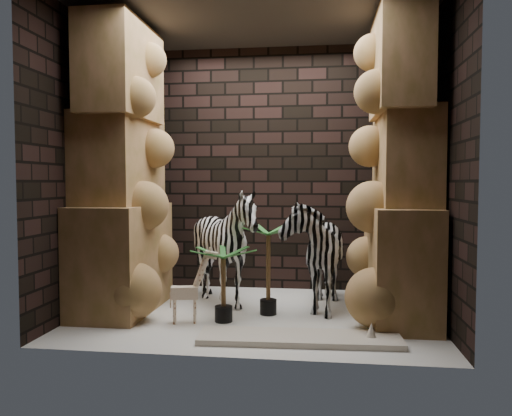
# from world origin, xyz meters

# --- Properties ---
(floor) EXTENTS (3.50, 3.50, 0.00)m
(floor) POSITION_xyz_m (0.00, 0.00, 0.00)
(floor) COLOR silver
(floor) RESTS_ON ground
(ceiling) EXTENTS (3.50, 3.50, 0.00)m
(ceiling) POSITION_xyz_m (0.00, 0.00, 3.00)
(ceiling) COLOR #373330
(ceiling) RESTS_ON ground
(wall_back) EXTENTS (3.50, 0.00, 3.50)m
(wall_back) POSITION_xyz_m (0.00, 1.25, 1.50)
(wall_back) COLOR black
(wall_back) RESTS_ON ground
(wall_front) EXTENTS (3.50, 0.00, 3.50)m
(wall_front) POSITION_xyz_m (0.00, -1.25, 1.50)
(wall_front) COLOR black
(wall_front) RESTS_ON ground
(wall_left) EXTENTS (0.00, 3.00, 3.00)m
(wall_left) POSITION_xyz_m (-1.75, 0.00, 1.50)
(wall_left) COLOR black
(wall_left) RESTS_ON ground
(wall_right) EXTENTS (0.00, 3.00, 3.00)m
(wall_right) POSITION_xyz_m (1.75, 0.00, 1.50)
(wall_right) COLOR black
(wall_right) RESTS_ON ground
(rock_pillar_left) EXTENTS (0.68, 1.30, 3.00)m
(rock_pillar_left) POSITION_xyz_m (-1.40, 0.00, 1.50)
(rock_pillar_left) COLOR tan
(rock_pillar_left) RESTS_ON floor
(rock_pillar_right) EXTENTS (0.58, 1.25, 3.00)m
(rock_pillar_right) POSITION_xyz_m (1.42, 0.00, 1.50)
(rock_pillar_right) COLOR tan
(rock_pillar_right) RESTS_ON floor
(zebra_right) EXTENTS (0.66, 1.17, 1.36)m
(zebra_right) POSITION_xyz_m (0.58, 0.36, 0.68)
(zebra_right) COLOR white
(zebra_right) RESTS_ON floor
(zebra_left) EXTENTS (1.17, 1.38, 1.14)m
(zebra_left) POSITION_xyz_m (-0.36, 0.28, 0.57)
(zebra_left) COLOR white
(zebra_left) RESTS_ON floor
(giraffe_toy) EXTENTS (0.40, 0.21, 0.74)m
(giraffe_toy) POSITION_xyz_m (-0.62, -0.40, 0.37)
(giraffe_toy) COLOR #FCE1C1
(giraffe_toy) RESTS_ON floor
(palm_front) EXTENTS (0.36, 0.36, 0.92)m
(palm_front) POSITION_xyz_m (0.13, 0.02, 0.46)
(palm_front) COLOR #23641B
(palm_front) RESTS_ON floor
(palm_back) EXTENTS (0.36, 0.36, 0.72)m
(palm_back) POSITION_xyz_m (-0.27, -0.30, 0.36)
(palm_back) COLOR #23641B
(palm_back) RESTS_ON floor
(surfboard) EXTENTS (1.72, 0.49, 0.05)m
(surfboard) POSITION_xyz_m (0.48, -0.79, 0.03)
(surfboard) COLOR beige
(surfboard) RESTS_ON floor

